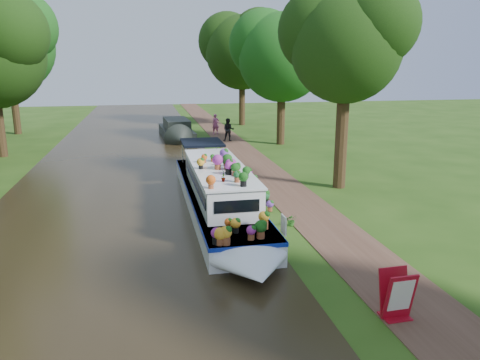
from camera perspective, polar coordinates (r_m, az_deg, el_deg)
name	(u,v)px	position (r m, az deg, el deg)	size (l,w,h in m)	color
ground	(278,212)	(18.14, 4.60, -3.89)	(100.00, 100.00, 0.00)	#254711
canal_water	(118,222)	(17.51, -14.70, -4.95)	(10.00, 100.00, 0.02)	black
towpath	(307,210)	(18.49, 8.18, -3.59)	(2.20, 100.00, 0.03)	#4F3325
plant_boat	(219,193)	(17.56, -2.55, -1.55)	(2.29, 13.52, 2.29)	white
tree_near_overhang	(346,39)	(21.48, 12.77, 16.46)	(5.52, 5.28, 8.99)	#312110
tree_near_mid	(282,50)	(33.01, 5.12, 15.49)	(6.90, 6.60, 9.40)	#312110
tree_near_far	(242,46)	(43.59, 0.21, 15.98)	(7.59, 7.26, 10.30)	#312110
tree_far_d	(7,39)	(41.96, -26.50, 15.13)	(8.05, 7.70, 10.85)	#312110
second_boat	(177,130)	(36.21, -7.72, 6.01)	(2.48, 7.62, 1.46)	black
sandwich_board	(397,297)	(11.25, 18.60, -13.35)	(0.70, 0.57, 1.11)	#AD0C1C
pedestrian_pink	(216,124)	(37.78, -2.99, 6.82)	(0.59, 0.38, 1.61)	#D05679
pedestrian_dark	(229,130)	(34.25, -1.41, 6.14)	(0.81, 0.63, 1.67)	black
verge_plant	(292,220)	(16.60, 6.34, -4.87)	(0.38, 0.33, 0.42)	#307021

